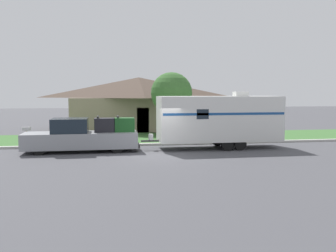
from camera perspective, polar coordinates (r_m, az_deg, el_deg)
name	(u,v)px	position (r m, az deg, el deg)	size (l,w,h in m)	color
ground_plane	(161,155)	(20.29, -1.09, -4.46)	(120.00, 120.00, 0.00)	#47474C
curb_strip	(152,144)	(23.96, -2.39, -2.79)	(80.00, 0.30, 0.14)	beige
lawn_strip	(146,138)	(27.56, -3.32, -1.85)	(80.00, 7.00, 0.03)	#3D6B33
house_across_street	(139,102)	(34.68, -4.46, 3.64)	(12.88, 8.16, 4.73)	gray
pickup_truck	(82,136)	(21.89, -12.93, -1.54)	(6.50, 1.94, 2.03)	black
travel_trailer	(219,119)	(22.78, 7.82, 1.14)	(8.42, 2.31, 3.43)	black
mailbox	(26,132)	(24.76, -20.76, -0.81)	(0.48, 0.20, 1.24)	brown
tree_in_yard	(171,93)	(27.93, 0.53, 5.03)	(3.09, 3.09, 4.87)	brown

